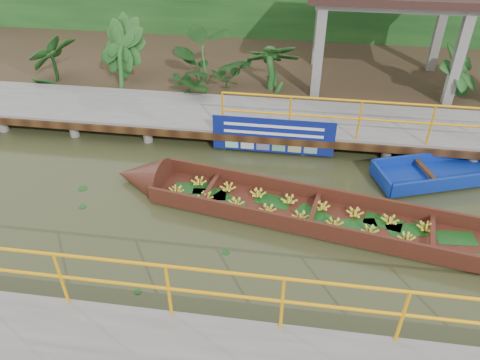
# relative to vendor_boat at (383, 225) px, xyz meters

# --- Properties ---
(ground) EXTENTS (80.00, 80.00, 0.00)m
(ground) POSITION_rel_vendor_boat_xyz_m (-2.61, 0.07, -0.22)
(ground) COLOR #31341A
(ground) RESTS_ON ground
(land_strip) EXTENTS (30.00, 8.00, 0.45)m
(land_strip) POSITION_rel_vendor_boat_xyz_m (-2.61, 7.57, 0.00)
(land_strip) COLOR #37291B
(land_strip) RESTS_ON ground
(far_dock) EXTENTS (16.00, 2.06, 1.66)m
(far_dock) POSITION_rel_vendor_boat_xyz_m (-2.59, 3.50, 0.25)
(far_dock) COLOR slate
(far_dock) RESTS_ON ground
(pavilion) EXTENTS (4.40, 3.00, 3.00)m
(pavilion) POSITION_rel_vendor_boat_xyz_m (0.39, 6.37, 2.59)
(pavilion) COLOR slate
(pavilion) RESTS_ON ground
(vendor_boat) EXTENTS (11.30, 3.11, 2.21)m
(vendor_boat) POSITION_rel_vendor_boat_xyz_m (0.00, 0.00, 0.00)
(vendor_boat) COLOR #3A1810
(vendor_boat) RESTS_ON ground
(blue_banner) EXTENTS (2.94, 0.04, 0.92)m
(blue_banner) POSITION_rel_vendor_boat_xyz_m (-2.37, 2.55, 0.33)
(blue_banner) COLOR navy
(blue_banner) RESTS_ON ground
(tropical_plants) EXTENTS (14.40, 1.40, 1.75)m
(tropical_plants) POSITION_rel_vendor_boat_xyz_m (-2.87, 5.37, 1.10)
(tropical_plants) COLOR #123A14
(tropical_plants) RESTS_ON ground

